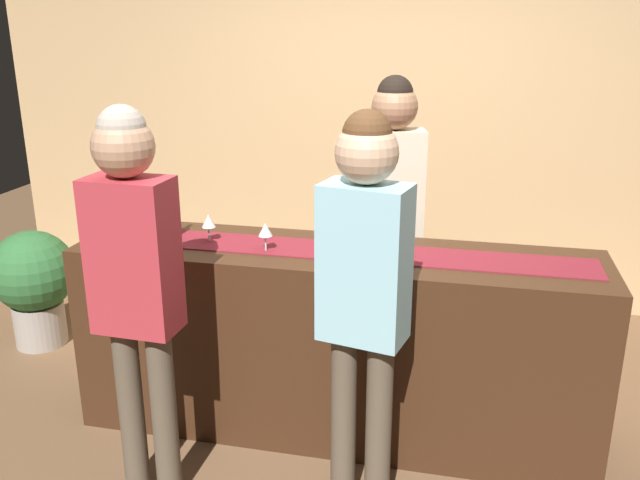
# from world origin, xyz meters

# --- Properties ---
(ground_plane) EXTENTS (10.00, 10.00, 0.00)m
(ground_plane) POSITION_xyz_m (0.00, 0.00, 0.00)
(ground_plane) COLOR brown
(back_wall) EXTENTS (6.00, 0.12, 2.90)m
(back_wall) POSITION_xyz_m (0.00, 1.90, 1.45)
(back_wall) COLOR tan
(back_wall) RESTS_ON ground
(bar_counter) EXTENTS (2.57, 0.60, 0.97)m
(bar_counter) POSITION_xyz_m (0.00, 0.00, 0.49)
(bar_counter) COLOR #3D2314
(bar_counter) RESTS_ON ground
(counter_runner_cloth) EXTENTS (2.44, 0.28, 0.01)m
(counter_runner_cloth) POSITION_xyz_m (0.00, 0.00, 0.98)
(counter_runner_cloth) COLOR maroon
(counter_runner_cloth) RESTS_ON bar_counter
(wine_bottle_green) EXTENTS (0.07, 0.07, 0.30)m
(wine_bottle_green) POSITION_xyz_m (-0.86, -0.03, 1.09)
(wine_bottle_green) COLOR #194723
(wine_bottle_green) RESTS_ON bar_counter
(wine_bottle_amber) EXTENTS (0.07, 0.07, 0.30)m
(wine_bottle_amber) POSITION_xyz_m (-1.14, 0.02, 1.09)
(wine_bottle_amber) COLOR brown
(wine_bottle_amber) RESTS_ON bar_counter
(wine_glass_near_customer) EXTENTS (0.07, 0.07, 0.14)m
(wine_glass_near_customer) POSITION_xyz_m (-0.64, -0.01, 1.08)
(wine_glass_near_customer) COLOR silver
(wine_glass_near_customer) RESTS_ON bar_counter
(wine_glass_mid_counter) EXTENTS (0.07, 0.07, 0.14)m
(wine_glass_mid_counter) POSITION_xyz_m (-0.33, -0.08, 1.08)
(wine_glass_mid_counter) COLOR silver
(wine_glass_mid_counter) RESTS_ON bar_counter
(bartender) EXTENTS (0.38, 0.27, 1.77)m
(bartender) POSITION_xyz_m (0.20, 0.58, 1.10)
(bartender) COLOR #26262B
(bartender) RESTS_ON ground
(customer_sipping) EXTENTS (0.37, 0.27, 1.73)m
(customer_sipping) POSITION_xyz_m (0.23, -0.56, 1.07)
(customer_sipping) COLOR brown
(customer_sipping) RESTS_ON ground
(customer_browsing) EXTENTS (0.35, 0.24, 1.74)m
(customer_browsing) POSITION_xyz_m (-0.69, -0.69, 1.08)
(customer_browsing) COLOR brown
(customer_browsing) RESTS_ON ground
(potted_plant_tall) EXTENTS (0.53, 0.53, 0.77)m
(potted_plant_tall) POSITION_xyz_m (-2.08, 0.50, 0.45)
(potted_plant_tall) COLOR #9E9389
(potted_plant_tall) RESTS_ON ground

